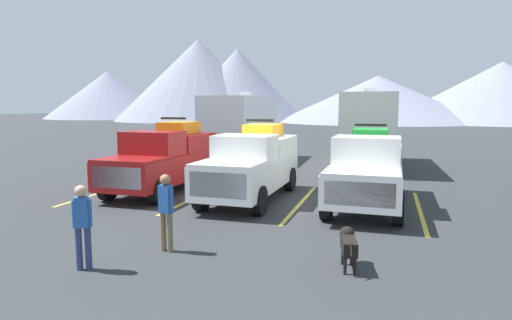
{
  "coord_description": "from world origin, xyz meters",
  "views": [
    {
      "loc": [
        4.35,
        -14.34,
        3.1
      ],
      "look_at": [
        0.0,
        0.17,
        1.2
      ],
      "focal_mm": 30.8,
      "sensor_mm": 36.0,
      "label": 1
    }
  ],
  "objects_px": {
    "pickup_truck_a": "(164,158)",
    "pickup_truck_c": "(368,167)",
    "pickup_truck_b": "(252,163)",
    "dog": "(348,243)",
    "camper_trailer_b": "(368,125)",
    "person_a": "(166,207)",
    "camper_trailer_a": "(241,125)",
    "person_b": "(82,221)"
  },
  "relations": [
    {
      "from": "pickup_truck_a",
      "to": "pickup_truck_c",
      "type": "relative_size",
      "value": 0.91
    },
    {
      "from": "pickup_truck_b",
      "to": "dog",
      "type": "relative_size",
      "value": 5.49
    },
    {
      "from": "camper_trailer_b",
      "to": "dog",
      "type": "height_order",
      "value": "camper_trailer_b"
    },
    {
      "from": "camper_trailer_b",
      "to": "person_a",
      "type": "bearing_deg",
      "value": -103.36
    },
    {
      "from": "camper_trailer_a",
      "to": "person_a",
      "type": "distance_m",
      "value": 14.89
    },
    {
      "from": "pickup_truck_b",
      "to": "dog",
      "type": "bearing_deg",
      "value": -56.62
    },
    {
      "from": "person_b",
      "to": "dog",
      "type": "height_order",
      "value": "person_b"
    },
    {
      "from": "pickup_truck_b",
      "to": "person_b",
      "type": "xyz_separation_m",
      "value": [
        -1.17,
        -7.04,
        -0.26
      ]
    },
    {
      "from": "pickup_truck_c",
      "to": "dog",
      "type": "distance_m",
      "value": 5.66
    },
    {
      "from": "pickup_truck_c",
      "to": "person_b",
      "type": "xyz_separation_m",
      "value": [
        -4.87,
        -7.18,
        -0.24
      ]
    },
    {
      "from": "dog",
      "to": "pickup_truck_c",
      "type": "bearing_deg",
      "value": 89.06
    },
    {
      "from": "pickup_truck_b",
      "to": "pickup_truck_c",
      "type": "relative_size",
      "value": 0.95
    },
    {
      "from": "pickup_truck_b",
      "to": "camper_trailer_a",
      "type": "height_order",
      "value": "camper_trailer_a"
    },
    {
      "from": "person_b",
      "to": "dog",
      "type": "bearing_deg",
      "value": 18.02
    },
    {
      "from": "pickup_truck_a",
      "to": "camper_trailer_a",
      "type": "xyz_separation_m",
      "value": [
        0.07,
        8.53,
        0.82
      ]
    },
    {
      "from": "camper_trailer_b",
      "to": "pickup_truck_c",
      "type": "bearing_deg",
      "value": -87.53
    },
    {
      "from": "pickup_truck_b",
      "to": "person_a",
      "type": "xyz_separation_m",
      "value": [
        -0.17,
        -5.64,
        -0.24
      ]
    },
    {
      "from": "pickup_truck_b",
      "to": "camper_trailer_b",
      "type": "xyz_separation_m",
      "value": [
        3.32,
        9.06,
        0.89
      ]
    },
    {
      "from": "camper_trailer_a",
      "to": "dog",
      "type": "bearing_deg",
      "value": -64.02
    },
    {
      "from": "camper_trailer_a",
      "to": "dog",
      "type": "distance_m",
      "value": 16.03
    },
    {
      "from": "person_a",
      "to": "person_b",
      "type": "relative_size",
      "value": 1.02
    },
    {
      "from": "pickup_truck_a",
      "to": "person_b",
      "type": "relative_size",
      "value": 3.3
    },
    {
      "from": "camper_trailer_b",
      "to": "pickup_truck_a",
      "type": "bearing_deg",
      "value": -127.82
    },
    {
      "from": "person_a",
      "to": "dog",
      "type": "height_order",
      "value": "person_a"
    },
    {
      "from": "pickup_truck_a",
      "to": "camper_trailer_b",
      "type": "bearing_deg",
      "value": 52.18
    },
    {
      "from": "camper_trailer_a",
      "to": "camper_trailer_b",
      "type": "xyz_separation_m",
      "value": [
        6.7,
        0.19,
        0.06
      ]
    },
    {
      "from": "pickup_truck_a",
      "to": "pickup_truck_b",
      "type": "bearing_deg",
      "value": -5.6
    },
    {
      "from": "dog",
      "to": "pickup_truck_b",
      "type": "bearing_deg",
      "value": 123.38
    },
    {
      "from": "pickup_truck_a",
      "to": "person_a",
      "type": "distance_m",
      "value": 6.82
    },
    {
      "from": "camper_trailer_b",
      "to": "pickup_truck_b",
      "type": "bearing_deg",
      "value": -110.13
    },
    {
      "from": "person_b",
      "to": "pickup_truck_b",
      "type": "bearing_deg",
      "value": 80.58
    },
    {
      "from": "camper_trailer_b",
      "to": "person_b",
      "type": "distance_m",
      "value": 16.75
    },
    {
      "from": "person_b",
      "to": "pickup_truck_a",
      "type": "bearing_deg",
      "value": 107.19
    },
    {
      "from": "camper_trailer_a",
      "to": "camper_trailer_b",
      "type": "height_order",
      "value": "camper_trailer_b"
    },
    {
      "from": "pickup_truck_c",
      "to": "camper_trailer_a",
      "type": "height_order",
      "value": "camper_trailer_a"
    },
    {
      "from": "pickup_truck_b",
      "to": "camper_trailer_a",
      "type": "bearing_deg",
      "value": 110.87
    },
    {
      "from": "pickup_truck_a",
      "to": "pickup_truck_b",
      "type": "xyz_separation_m",
      "value": [
        3.45,
        -0.34,
        -0.01
      ]
    },
    {
      "from": "pickup_truck_c",
      "to": "person_a",
      "type": "distance_m",
      "value": 6.96
    },
    {
      "from": "pickup_truck_b",
      "to": "pickup_truck_c",
      "type": "xyz_separation_m",
      "value": [
        3.7,
        0.14,
        -0.02
      ]
    },
    {
      "from": "camper_trailer_a",
      "to": "dog",
      "type": "height_order",
      "value": "camper_trailer_a"
    },
    {
      "from": "pickup_truck_a",
      "to": "person_b",
      "type": "distance_m",
      "value": 7.73
    },
    {
      "from": "camper_trailer_a",
      "to": "pickup_truck_c",
      "type": "bearing_deg",
      "value": -50.93
    }
  ]
}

